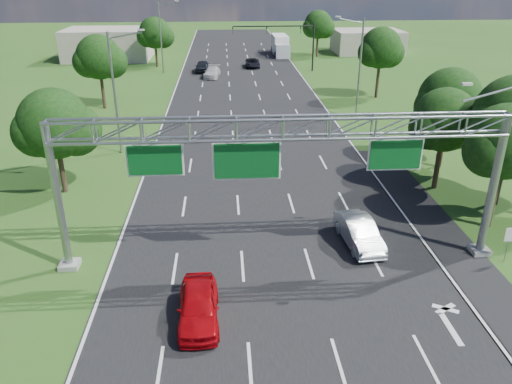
{
  "coord_description": "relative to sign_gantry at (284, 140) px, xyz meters",
  "views": [
    {
      "loc": [
        -2.55,
        -11.17,
        14.67
      ],
      "look_at": [
        -0.93,
        13.67,
        3.35
      ],
      "focal_mm": 35.0,
      "sensor_mm": 36.0,
      "label": 1
    }
  ],
  "objects": [
    {
      "name": "sign_gantry",
      "position": [
        0.0,
        0.0,
        0.0
      ],
      "size": [
        23.5,
        1.0,
        9.56
      ],
      "color": "gray",
      "rests_on": "ground"
    },
    {
      "name": "tree_verge_rd",
      "position": [
        15.75,
        36.04,
        -1.26
      ],
      "size": [
        5.76,
        4.8,
        8.28
      ],
      "color": "#2D2116",
      "rests_on": "ground"
    },
    {
      "name": "streetlight_l_far",
      "position": [
        -11.63,
        53.0,
        -1.31
      ],
      "size": [
        2.97,
        0.22,
        10.16
      ],
      "color": "gray",
      "rests_on": "ground"
    },
    {
      "name": "traffic_signal",
      "position": [
        7.15,
        53.0,
        -1.72
      ],
      "size": [
        12.21,
        0.24,
        7.0
      ],
      "color": "black",
      "rests_on": "ground"
    },
    {
      "name": "road",
      "position": [
        -0.33,
        18.0,
        -6.89
      ],
      "size": [
        18.0,
        180.0,
        0.02
      ],
      "primitive_type": "cube",
      "color": "black",
      "rests_on": "ground"
    },
    {
      "name": "red_coupe",
      "position": [
        -4.27,
        -4.81,
        -6.12
      ],
      "size": [
        1.94,
        4.57,
        1.54
      ],
      "primitive_type": "imported",
      "rotation": [
        0.0,
        0.0,
        0.03
      ],
      "color": "#B8080F",
      "rests_on": "ground"
    },
    {
      "name": "tree_verge_la",
      "position": [
        -14.25,
        10.04,
        -2.13
      ],
      "size": [
        5.76,
        4.8,
        7.4
      ],
      "color": "#2D2116",
      "rests_on": "ground"
    },
    {
      "name": "car_queue_a",
      "position": [
        -4.48,
        49.39,
        -6.17
      ],
      "size": [
        2.63,
        5.17,
        1.44
      ],
      "primitive_type": "imported",
      "rotation": [
        0.0,
        0.0,
        -0.13
      ],
      "color": "#BBBBBB",
      "rests_on": "ground"
    },
    {
      "name": "streetlight_l_near",
      "position": [
        -11.63,
        18.0,
        -1.31
      ],
      "size": [
        2.97,
        0.22,
        10.16
      ],
      "color": "gray",
      "rests_on": "ground"
    },
    {
      "name": "building_left",
      "position": [
        -22.33,
        66.0,
        -4.39
      ],
      "size": [
        14.0,
        10.0,
        5.0
      ],
      "primitive_type": "cube",
      "color": "#9D9483",
      "rests_on": "ground"
    },
    {
      "name": "building_right",
      "position": [
        23.67,
        70.0,
        -4.89
      ],
      "size": [
        12.0,
        9.0,
        4.0
      ],
      "primitive_type": "cube",
      "color": "#9D9483",
      "rests_on": "ground"
    },
    {
      "name": "tree_verge_re",
      "position": [
        13.75,
        66.04,
        -1.7
      ],
      "size": [
        5.76,
        4.8,
        7.84
      ],
      "color": "#2D2116",
      "rests_on": "ground"
    },
    {
      "name": "car_queue_b",
      "position": [
        1.78,
        56.76,
        -6.24
      ],
      "size": [
        2.25,
        4.76,
        1.31
      ],
      "primitive_type": "imported",
      "rotation": [
        0.0,
        0.0,
        -0.02
      ],
      "color": "black",
      "rests_on": "ground"
    },
    {
      "name": "road_flare",
      "position": [
        9.87,
        2.0,
        -6.89
      ],
      "size": [
        3.0,
        30.0,
        0.02
      ],
      "primitive_type": "cube",
      "color": "black",
      "rests_on": "ground"
    },
    {
      "name": "streetlight_r_mid",
      "position": [
        10.97,
        28.0,
        -1.31
      ],
      "size": [
        2.97,
        0.22,
        10.16
      ],
      "color": "gray",
      "rests_on": "ground"
    },
    {
      "name": "tree_verge_lb",
      "position": [
        -16.25,
        33.04,
        -1.48
      ],
      "size": [
        5.76,
        4.8,
        8.06
      ],
      "color": "#2D2116",
      "rests_on": "ground"
    },
    {
      "name": "silver_sedan",
      "position": [
        4.63,
        1.39,
        -6.12
      ],
      "size": [
        2.11,
        4.8,
        1.53
      ],
      "primitive_type": "imported",
      "rotation": [
        0.0,
        0.0,
        0.11
      ],
      "color": "silver",
      "rests_on": "ground"
    },
    {
      "name": "regulatory_sign",
      "position": [
        12.07,
        -1.02,
        -5.38
      ],
      "size": [
        0.6,
        0.08,
        2.1
      ],
      "color": "gray",
      "rests_on": "ground"
    },
    {
      "name": "ground",
      "position": [
        -0.33,
        18.0,
        -6.89
      ],
      "size": [
        220.0,
        220.0,
        0.0
      ],
      "primitive_type": "plane",
      "color": "#285419",
      "rests_on": "ground"
    },
    {
      "name": "box_truck",
      "position": [
        7.47,
        68.58,
        -5.29
      ],
      "size": [
        2.69,
        8.82,
        3.33
      ],
      "rotation": [
        0.0,
        0.0,
        0.02
      ],
      "color": "white",
      "rests_on": "ground"
    },
    {
      "name": "tree_verge_lc",
      "position": [
        -13.25,
        58.04,
        -1.92
      ],
      "size": [
        5.76,
        4.8,
        7.62
      ],
      "color": "#2D2116",
      "rests_on": "ground"
    },
    {
      "name": "tree_cluster_right",
      "position": [
        14.47,
        7.19,
        -1.58
      ],
      "size": [
        9.91,
        14.6,
        8.68
      ],
      "color": "#2D2116",
      "rests_on": "ground"
    },
    {
      "name": "car_queue_c",
      "position": [
        -6.06,
        53.5,
        -6.09
      ],
      "size": [
        2.15,
        4.79,
        1.6
      ],
      "primitive_type": "imported",
      "rotation": [
        0.0,
        0.0,
        -0.06
      ],
      "color": "black",
      "rests_on": "ground"
    }
  ]
}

